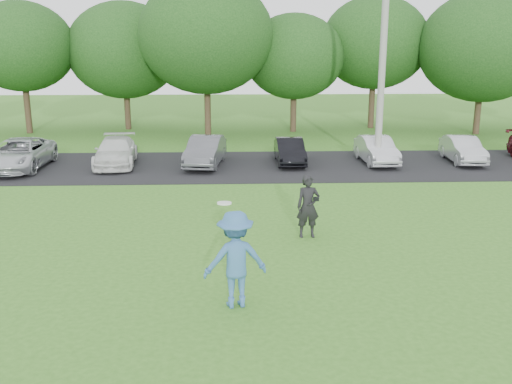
# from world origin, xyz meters

# --- Properties ---
(ground) EXTENTS (100.00, 100.00, 0.00)m
(ground) POSITION_xyz_m (0.00, 0.00, 0.00)
(ground) COLOR #356C1E
(ground) RESTS_ON ground
(parking_lot) EXTENTS (32.00, 6.50, 0.03)m
(parking_lot) POSITION_xyz_m (0.00, 13.00, 0.01)
(parking_lot) COLOR black
(parking_lot) RESTS_ON ground
(utility_pole) EXTENTS (0.28, 0.28, 9.91)m
(utility_pole) POSITION_xyz_m (5.49, 12.66, 4.95)
(utility_pole) COLOR gray
(utility_pole) RESTS_ON ground
(frisbee_player) EXTENTS (1.36, 0.95, 2.19)m
(frisbee_player) POSITION_xyz_m (-0.56, -0.40, 0.97)
(frisbee_player) COLOR #37669C
(frisbee_player) RESTS_ON ground
(camera_bystander) EXTENTS (0.64, 0.45, 1.69)m
(camera_bystander) POSITION_xyz_m (1.39, 3.69, 0.84)
(camera_bystander) COLOR black
(camera_bystander) RESTS_ON ground
(parked_cars) EXTENTS (28.47, 4.93, 1.24)m
(parked_cars) POSITION_xyz_m (-0.95, 13.08, 0.63)
(parked_cars) COLOR #56121C
(parked_cars) RESTS_ON parking_lot
(tree_row) EXTENTS (42.39, 9.85, 8.64)m
(tree_row) POSITION_xyz_m (1.51, 22.76, 4.91)
(tree_row) COLOR #38281C
(tree_row) RESTS_ON ground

